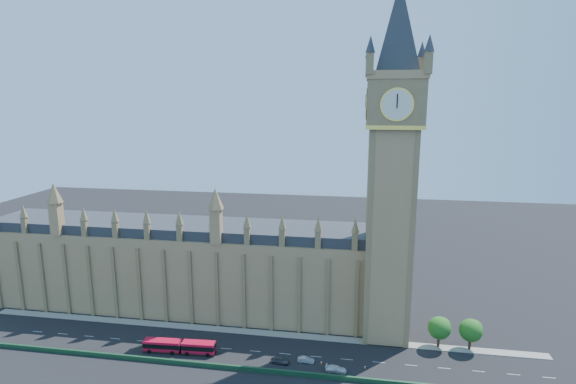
# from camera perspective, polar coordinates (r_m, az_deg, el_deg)

# --- Properties ---
(ground) EXTENTS (400.00, 400.00, 0.00)m
(ground) POSITION_cam_1_polar(r_m,az_deg,el_deg) (126.87, -6.03, -19.31)
(ground) COLOR black
(ground) RESTS_ON ground
(palace_westminster) EXTENTS (120.00, 20.00, 28.00)m
(palace_westminster) POSITION_cam_1_polar(r_m,az_deg,el_deg) (147.31, -13.41, -9.07)
(palace_westminster) COLOR #AA7F52
(palace_westminster) RESTS_ON ground
(elizabeth_tower) EXTENTS (20.59, 20.59, 105.00)m
(elizabeth_tower) POSITION_cam_1_polar(r_m,az_deg,el_deg) (119.60, 13.21, 6.26)
(elizabeth_tower) COLOR #AA7F52
(elizabeth_tower) RESTS_ON ground
(bridge_parapet) EXTENTS (160.00, 0.60, 1.20)m
(bridge_parapet) POSITION_cam_1_polar(r_m,az_deg,el_deg) (119.22, -7.25, -21.22)
(bridge_parapet) COLOR #1E4C2D
(bridge_parapet) RESTS_ON ground
(kerb_north) EXTENTS (160.00, 3.00, 0.16)m
(kerb_north) POSITION_cam_1_polar(r_m,az_deg,el_deg) (134.79, -4.93, -17.26)
(kerb_north) COLOR gray
(kerb_north) RESTS_ON ground
(tree_east_near) EXTENTS (6.00, 6.00, 8.50)m
(tree_east_near) POSITION_cam_1_polar(r_m,az_deg,el_deg) (131.26, 18.76, -15.97)
(tree_east_near) COLOR #382619
(tree_east_near) RESTS_ON ground
(tree_east_far) EXTENTS (6.00, 6.00, 8.50)m
(tree_east_far) POSITION_cam_1_polar(r_m,az_deg,el_deg) (132.86, 22.29, -15.88)
(tree_east_far) COLOR #382619
(tree_east_far) RESTS_ON ground
(red_bus) EXTENTS (19.12, 3.94, 3.23)m
(red_bus) POSITION_cam_1_polar(r_m,az_deg,el_deg) (127.57, -13.62, -18.52)
(red_bus) COLOR red
(red_bus) RESTS_ON ground
(car_grey) EXTENTS (4.79, 2.26, 1.58)m
(car_grey) POSITION_cam_1_polar(r_m,az_deg,el_deg) (120.61, -1.03, -20.59)
(car_grey) COLOR #43464B
(car_grey) RESTS_ON ground
(car_silver) EXTENTS (4.25, 1.75, 1.37)m
(car_silver) POSITION_cam_1_polar(r_m,az_deg,el_deg) (121.06, 2.29, -20.52)
(car_silver) COLOR #9DA0A4
(car_silver) RESTS_ON ground
(car_white) EXTENTS (5.29, 2.46, 1.50)m
(car_white) POSITION_cam_1_polar(r_m,az_deg,el_deg) (118.10, 6.11, -21.45)
(car_white) COLOR silver
(car_white) RESTS_ON ground
(cone_a) EXTENTS (0.58, 0.58, 0.71)m
(cone_a) POSITION_cam_1_polar(r_m,az_deg,el_deg) (122.03, 2.54, -20.42)
(cone_a) COLOR black
(cone_a) RESTS_ON ground
(cone_b) EXTENTS (0.62, 0.62, 0.79)m
(cone_b) POSITION_cam_1_polar(r_m,az_deg,el_deg) (120.78, 4.26, -20.79)
(cone_b) COLOR black
(cone_b) RESTS_ON ground
(cone_c) EXTENTS (0.55, 0.55, 0.69)m
(cone_c) POSITION_cam_1_polar(r_m,az_deg,el_deg) (121.98, 3.14, -20.45)
(cone_c) COLOR black
(cone_c) RESTS_ON ground
(cone_d) EXTENTS (0.53, 0.53, 0.68)m
(cone_d) POSITION_cam_1_polar(r_m,az_deg,el_deg) (120.48, 9.76, -21.06)
(cone_d) COLOR black
(cone_d) RESTS_ON ground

